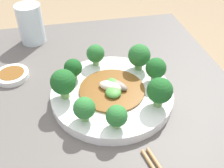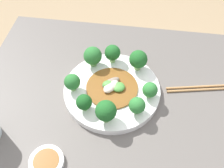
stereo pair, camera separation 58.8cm
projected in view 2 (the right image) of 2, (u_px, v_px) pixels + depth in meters
name	position (u px, v px, depth m)	size (l,w,h in m)	color
table	(113.00, 158.00, 1.08)	(0.87, 0.75, 0.77)	#5B5651
plate	(112.00, 90.00, 0.80)	(0.29, 0.29, 0.02)	white
broccoli_south	(106.00, 111.00, 0.69)	(0.06, 0.06, 0.07)	#7AAD5B
broccoli_west	(72.00, 82.00, 0.76)	(0.05, 0.05, 0.06)	#89B76B
broccoli_north	(112.00, 53.00, 0.83)	(0.05, 0.05, 0.06)	#89B76B
broccoli_northwest	(93.00, 56.00, 0.82)	(0.06, 0.06, 0.07)	#70A356
broccoli_southeast	(137.00, 106.00, 0.71)	(0.05, 0.05, 0.06)	#70A356
broccoli_northeast	(138.00, 60.00, 0.80)	(0.06, 0.06, 0.07)	#7AAD5B
broccoli_southwest	(84.00, 102.00, 0.72)	(0.04, 0.04, 0.06)	#70A356
broccoli_east	(150.00, 90.00, 0.75)	(0.04, 0.04, 0.05)	#89B76B
stirfry_center	(112.00, 86.00, 0.78)	(0.16, 0.16, 0.02)	brown
chopsticks	(202.00, 88.00, 0.81)	(0.22, 0.06, 0.01)	#AD7F4C
sauce_dish	(47.00, 162.00, 0.66)	(0.09, 0.09, 0.02)	white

